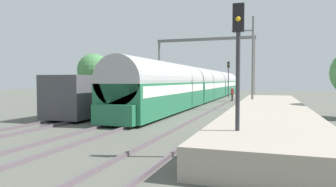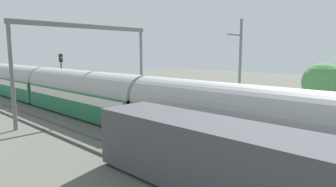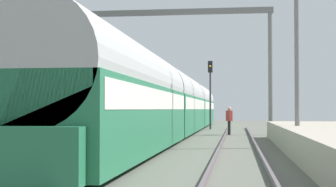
{
  "view_description": "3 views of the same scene",
  "coord_description": "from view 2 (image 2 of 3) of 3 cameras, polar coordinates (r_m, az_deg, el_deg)",
  "views": [
    {
      "loc": [
        7.78,
        -19.12,
        2.54
      ],
      "look_at": [
        0.0,
        4.25,
        1.47
      ],
      "focal_mm": 32.54,
      "sensor_mm": 36.0,
      "label": 1
    },
    {
      "loc": [
        -13.29,
        -3.36,
        5.62
      ],
      "look_at": [
        0.66,
        9.91,
        2.84
      ],
      "focal_mm": 31.23,
      "sensor_mm": 36.0,
      "label": 2
    },
    {
      "loc": [
        3.99,
        -14.29,
        1.58
      ],
      "look_at": [
        0.0,
        16.39,
        2.49
      ],
      "focal_mm": 56.84,
      "sensor_mm": 36.0,
      "label": 3
    }
  ],
  "objects": [
    {
      "name": "track_west",
      "position": [
        14.79,
        28.07,
        -14.78
      ],
      "size": [
        1.52,
        60.0,
        0.16
      ],
      "color": "#5F525A",
      "rests_on": "ground"
    },
    {
      "name": "catenary_gantry",
      "position": [
        25.77,
        -15.53,
        7.94
      ],
      "size": [
        12.46,
        0.28,
        7.86
      ],
      "color": "slate",
      "rests_on": "ground"
    },
    {
      "name": "railway_signal_far",
      "position": [
        34.34,
        -20.09,
        4.03
      ],
      "size": [
        0.36,
        0.3,
        5.35
      ],
      "color": "#2D2D33",
      "rests_on": "ground"
    },
    {
      "name": "platform",
      "position": [
        22.41,
        28.66,
        -6.14
      ],
      "size": [
        4.4,
        28.0,
        0.9
      ],
      "color": "#A39989",
      "rests_on": "ground"
    },
    {
      "name": "ground",
      "position": [
        14.82,
        28.05,
        -15.07
      ],
      "size": [
        120.0,
        120.0,
        0.0
      ],
      "primitive_type": "plane",
      "color": "#585B51"
    },
    {
      "name": "tree_east_background",
      "position": [
        27.72,
        27.94,
        1.91
      ],
      "size": [
        3.31,
        3.31,
        4.7
      ],
      "color": "#4C3826",
      "rests_on": "ground"
    },
    {
      "name": "freight_car",
      "position": [
        11.55,
        12.31,
        -13.03
      ],
      "size": [
        2.8,
        13.0,
        2.7
      ],
      "color": "#47474C",
      "rests_on": "ground"
    },
    {
      "name": "person_crossing",
      "position": [
        28.02,
        -8.88,
        -1.31
      ],
      "size": [
        0.42,
        0.47,
        1.73
      ],
      "rotation": [
        0.0,
        0.0,
        5.28
      ],
      "color": "black",
      "rests_on": "ground"
    },
    {
      "name": "catenary_pole_east_mid",
      "position": [
        22.72,
        13.78,
        4.27
      ],
      "size": [
        1.9,
        0.2,
        8.0
      ],
      "color": "slate",
      "rests_on": "ground"
    },
    {
      "name": "passenger_train",
      "position": [
        26.85,
        -16.29,
        0.08
      ],
      "size": [
        2.93,
        49.2,
        3.82
      ],
      "color": "#236B47",
      "rests_on": "ground"
    }
  ]
}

